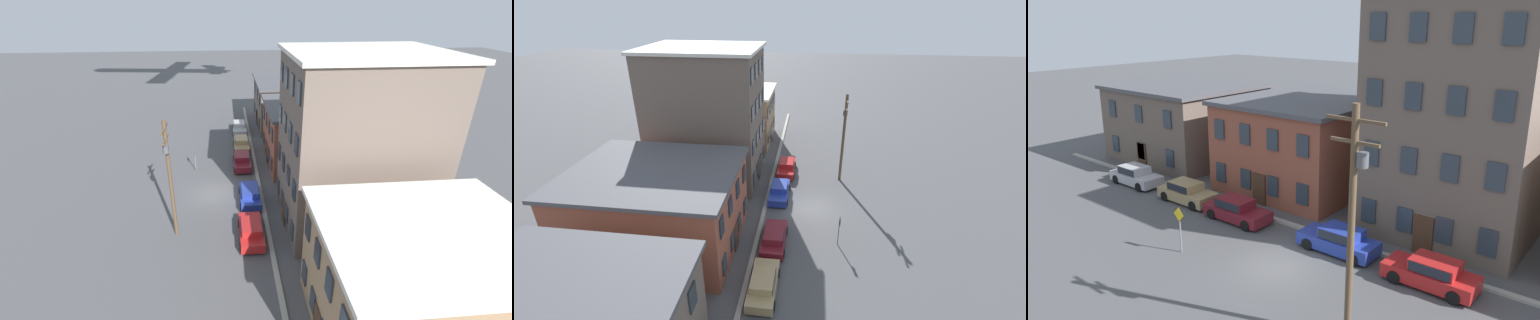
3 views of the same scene
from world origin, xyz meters
TOP-DOWN VIEW (x-y plane):
  - ground_plane at (0.00, 0.00)m, footprint 200.00×200.00m
  - kerb_strip at (0.00, 4.50)m, footprint 56.00×0.36m
  - apartment_corner at (-19.60, 11.02)m, footprint 11.57×10.56m
  - apartment_midblock at (-6.55, 11.97)m, footprint 10.20×12.45m
  - apartment_far at (5.14, 11.31)m, footprint 9.35×11.13m
  - apartment_annex at (15.98, 11.14)m, footprint 9.15×10.80m
  - car_silver at (-16.63, 3.22)m, footprint 4.40×1.92m
  - car_tan at (-10.74, 3.22)m, footprint 4.40×1.92m
  - car_maroon at (-5.84, 3.04)m, footprint 4.40×1.92m
  - car_blue at (1.54, 3.38)m, footprint 4.40×1.92m
  - car_red at (6.90, 3.10)m, footprint 4.40×1.92m
  - caution_sign at (-5.14, -2.03)m, footprint 0.88×0.08m
  - utility_pole at (5.92, -2.77)m, footprint 2.40×0.44m

SIDE VIEW (x-z plane):
  - ground_plane at x=0.00m, z-range 0.00..0.00m
  - kerb_strip at x=0.00m, z-range 0.00..0.16m
  - car_silver at x=-16.63m, z-range 0.03..1.46m
  - car_tan at x=-10.74m, z-range 0.03..1.46m
  - car_maroon at x=-5.84m, z-range 0.03..1.46m
  - car_blue at x=1.54m, z-range 0.03..1.46m
  - car_red at x=6.90m, z-range 0.03..1.46m
  - caution_sign at x=-5.14m, z-range 0.43..3.08m
  - apartment_corner at x=-19.60m, z-range 0.01..6.53m
  - apartment_midblock at x=-6.55m, z-range 0.01..6.61m
  - apartment_annex at x=15.98m, z-range 0.01..7.08m
  - utility_pole at x=5.92m, z-range 0.58..10.07m
  - apartment_far at x=5.14m, z-range 0.01..13.84m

